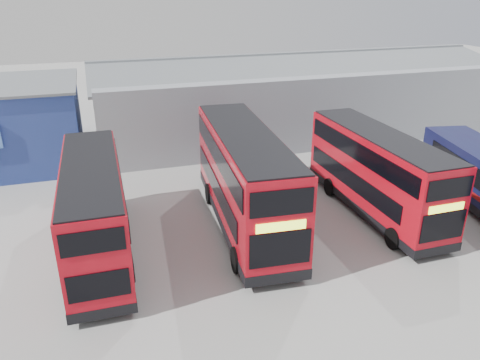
# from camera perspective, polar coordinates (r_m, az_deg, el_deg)

# --- Properties ---
(ground_plane) EXTENTS (120.00, 120.00, 0.00)m
(ground_plane) POSITION_cam_1_polar(r_m,az_deg,el_deg) (18.55, 7.96, -12.80)
(ground_plane) COLOR gray
(ground_plane) RESTS_ON ground
(maintenance_shed) EXTENTS (30.50, 12.00, 5.89)m
(maintenance_shed) POSITION_cam_1_polar(r_m,az_deg,el_deg) (37.50, 6.46, 10.27)
(maintenance_shed) COLOR gray
(maintenance_shed) RESTS_ON ground
(double_decker_left) EXTENTS (2.55, 9.69, 4.08)m
(double_decker_left) POSITION_cam_1_polar(r_m,az_deg,el_deg) (20.28, -17.25, -3.68)
(double_decker_left) COLOR #BA0A18
(double_decker_left) RESTS_ON ground
(double_decker_centre) EXTENTS (3.45, 11.08, 4.62)m
(double_decker_centre) POSITION_cam_1_polar(r_m,az_deg,el_deg) (21.64, 0.61, -0.08)
(double_decker_centre) COLOR #BA0A18
(double_decker_centre) RESTS_ON ground
(double_decker_right) EXTENTS (2.56, 9.83, 4.14)m
(double_decker_right) POSITION_cam_1_polar(r_m,az_deg,el_deg) (23.98, 16.29, 0.71)
(double_decker_right) COLOR #BA0A18
(double_decker_right) RESTS_ON ground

